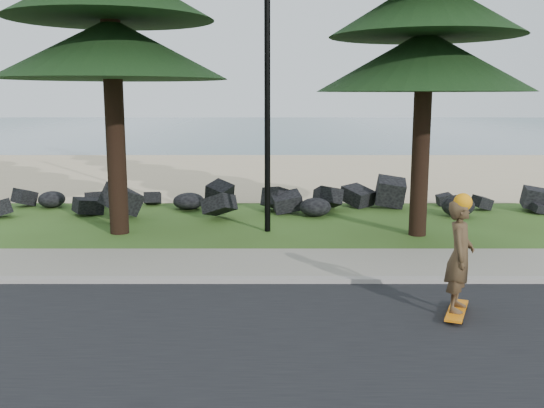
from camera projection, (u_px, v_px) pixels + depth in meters
name	position (u px, v px, depth m)	size (l,w,h in m)	color
ground	(266.00, 269.00, 11.38)	(160.00, 160.00, 0.00)	#2F4616
road	(263.00, 378.00, 6.95)	(160.00, 7.00, 0.02)	black
kerb	(266.00, 280.00, 10.49)	(160.00, 0.20, 0.10)	#9D948D
sidewalk	(266.00, 264.00, 11.57)	(160.00, 2.00, 0.08)	gray
beach_sand	(269.00, 172.00, 25.65)	(160.00, 15.00, 0.01)	#CBB587
ocean	(271.00, 128.00, 61.58)	(160.00, 58.00, 0.01)	#345964
seawall_boulders	(268.00, 212.00, 16.89)	(60.00, 2.40, 1.10)	black
lamp_post	(267.00, 54.00, 13.80)	(0.25, 0.14, 8.14)	black
skateboarder	(460.00, 256.00, 8.74)	(0.60, 1.00, 1.82)	orange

